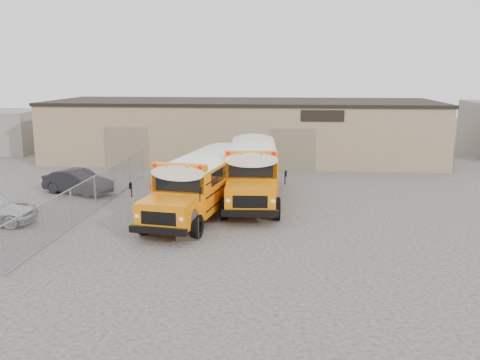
# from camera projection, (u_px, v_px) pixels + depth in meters

# --- Properties ---
(ground) EXTENTS (120.00, 120.00, 0.00)m
(ground) POSITION_uv_depth(u_px,v_px,m) (203.00, 231.00, 23.70)
(ground) COLOR #363432
(ground) RESTS_ON ground
(warehouse) EXTENTS (30.20, 10.20, 4.67)m
(warehouse) POSITION_uv_depth(u_px,v_px,m) (243.00, 129.00, 42.73)
(warehouse) COLOR #96825D
(warehouse) RESTS_ON ground
(chainlink_fence) EXTENTS (0.07, 18.07, 1.81)m
(chainlink_fence) POSITION_uv_depth(u_px,v_px,m) (95.00, 193.00, 26.99)
(chainlink_fence) COLOR gray
(chainlink_fence) RESTS_ON ground
(school_bus_left) EXTENTS (4.08, 10.51, 3.00)m
(school_bus_left) POSITION_uv_depth(u_px,v_px,m) (234.00, 159.00, 32.48)
(school_bus_left) COLOR orange
(school_bus_left) RESTS_ON ground
(school_bus_right) EXTENTS (3.39, 10.88, 3.15)m
(school_bus_right) POSITION_uv_depth(u_px,v_px,m) (254.00, 149.00, 35.88)
(school_bus_right) COLOR orange
(school_bus_right) RESTS_ON ground
(tarp_bundle) EXTENTS (1.18, 1.12, 1.46)m
(tarp_bundle) POSITION_uv_depth(u_px,v_px,m) (186.00, 221.00, 22.55)
(tarp_bundle) COLOR black
(tarp_bundle) RESTS_ON ground
(car_dark) EXTENTS (4.49, 2.87, 1.40)m
(car_dark) POSITION_uv_depth(u_px,v_px,m) (78.00, 182.00, 30.75)
(car_dark) COLOR black
(car_dark) RESTS_ON ground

